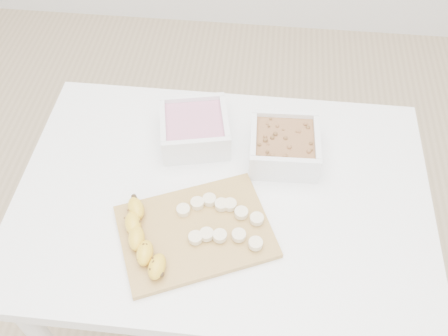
# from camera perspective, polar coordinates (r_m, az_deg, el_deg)

# --- Properties ---
(ground) EXTENTS (3.50, 3.50, 0.00)m
(ground) POSITION_cam_1_polar(r_m,az_deg,el_deg) (1.87, -0.10, -16.49)
(ground) COLOR #C6AD89
(ground) RESTS_ON ground
(table) EXTENTS (1.00, 0.70, 0.75)m
(table) POSITION_cam_1_polar(r_m,az_deg,el_deg) (1.28, -0.14, -5.39)
(table) COLOR white
(table) RESTS_ON ground
(bowl_yogurt) EXTENTS (0.20, 0.20, 0.08)m
(bowl_yogurt) POSITION_cam_1_polar(r_m,az_deg,el_deg) (1.29, -3.39, 4.56)
(bowl_yogurt) COLOR white
(bowl_yogurt) RESTS_ON table
(bowl_granola) EXTENTS (0.18, 0.18, 0.08)m
(bowl_granola) POSITION_cam_1_polar(r_m,az_deg,el_deg) (1.26, 6.88, 2.58)
(bowl_granola) COLOR white
(bowl_granola) RESTS_ON table
(cutting_board) EXTENTS (0.40, 0.35, 0.01)m
(cutting_board) POSITION_cam_1_polar(r_m,az_deg,el_deg) (1.14, -3.30, -7.26)
(cutting_board) COLOR #A58447
(cutting_board) RESTS_ON table
(banana) EXTENTS (0.11, 0.22, 0.04)m
(banana) POSITION_cam_1_polar(r_m,az_deg,el_deg) (1.11, -9.18, -8.02)
(banana) COLOR gold
(banana) RESTS_ON cutting_board
(banana_slices) EXTENTS (0.20, 0.14, 0.02)m
(banana_slices) POSITION_cam_1_polar(r_m,az_deg,el_deg) (1.13, -0.33, -5.93)
(banana_slices) COLOR beige
(banana_slices) RESTS_ON cutting_board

